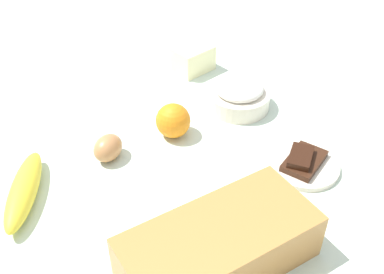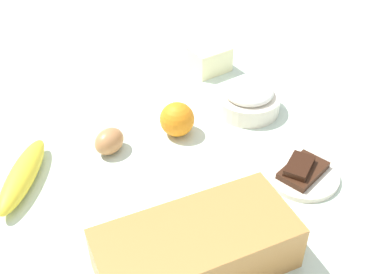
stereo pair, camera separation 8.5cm
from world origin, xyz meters
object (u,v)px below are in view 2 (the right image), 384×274
Objects in this scene: flour_bowl at (248,98)px; banana at (23,175)px; loaf_pan at (196,248)px; egg_near_butter at (109,141)px; orange_fruit at (177,119)px; butter_block at (210,60)px; chocolate_plate at (302,173)px.

banana is at bearing -5.40° from flour_bowl.
egg_near_butter is (-0.01, -0.31, -0.02)m from loaf_pan.
flour_bowl is at bearing 174.60° from orange_fruit.
banana is 2.11× the size of butter_block.
orange_fruit is (0.17, -0.02, 0.00)m from flour_bowl.
banana is 0.30m from orange_fruit.
loaf_pan is at bearing 87.77° from egg_near_butter.
butter_block is (-0.03, -0.18, 0.00)m from flour_bowl.
orange_fruit reaches higher than flour_bowl.
orange_fruit reaches higher than banana.
loaf_pan is 0.35m from banana.
loaf_pan is at bearing 11.09° from chocolate_plate.
loaf_pan reaches higher than butter_block.
butter_block reaches higher than egg_near_butter.
banana is (0.15, -0.31, -0.02)m from loaf_pan.
loaf_pan is at bearing 40.34° from flour_bowl.
loaf_pan reaches higher than egg_near_butter.
flour_bowl is 1.96× the size of orange_fruit.
egg_near_butter is at bearing -45.65° from chocolate_plate.
flour_bowl is 1.03× the size of chocolate_plate.
chocolate_plate is at bearing 78.27° from butter_block.
butter_block is (-0.20, -0.16, -0.00)m from orange_fruit.
chocolate_plate is at bearing 76.41° from flour_bowl.
banana is 0.52m from butter_block.
orange_fruit reaches higher than egg_near_butter.
orange_fruit is at bearing 174.60° from banana.
orange_fruit is (-0.30, 0.03, 0.01)m from banana.
loaf_pan is 4.34× the size of orange_fruit.
banana is at bearing -1.29° from egg_near_butter.
butter_block is at bearing -101.73° from chocolate_plate.
banana is at bearing -54.43° from loaf_pan.
loaf_pan reaches higher than chocolate_plate.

